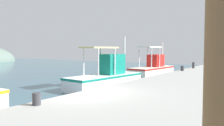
# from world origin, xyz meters

# --- Properties ---
(quay_pier) EXTENTS (36.00, 10.00, 0.80)m
(quay_pier) POSITION_xyz_m (0.00, -5.00, 0.40)
(quay_pier) COLOR #9E9E99
(quay_pier) RESTS_ON ground
(fishing_boat_third) EXTENTS (5.67, 2.31, 3.30)m
(fishing_boat_third) POSITION_xyz_m (5.24, 2.61, 0.69)
(fishing_boat_third) COLOR white
(fishing_boat_third) RESTS_ON ground
(fishing_boat_fourth) EXTENTS (5.21, 2.10, 3.04)m
(fishing_boat_fourth) POSITION_xyz_m (12.07, 2.60, 0.67)
(fishing_boat_fourth) COLOR silver
(fishing_boat_fourth) RESTS_ON ground
(mooring_bollard_nearest) EXTENTS (0.25, 0.25, 0.37)m
(mooring_bollard_nearest) POSITION_xyz_m (-2.41, -0.45, 0.98)
(mooring_bollard_nearest) COLOR #333338
(mooring_bollard_nearest) RESTS_ON quay_pier
(mooring_bollard_second) EXTENTS (0.25, 0.25, 0.38)m
(mooring_bollard_second) POSITION_xyz_m (10.79, -0.45, 0.99)
(mooring_bollard_second) COLOR #333338
(mooring_bollard_second) RESTS_ON quay_pier
(mooring_bollard_third) EXTENTS (0.22, 0.22, 0.52)m
(mooring_bollard_third) POSITION_xyz_m (13.67, -0.45, 1.06)
(mooring_bollard_third) COLOR #333338
(mooring_bollard_third) RESTS_ON quay_pier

